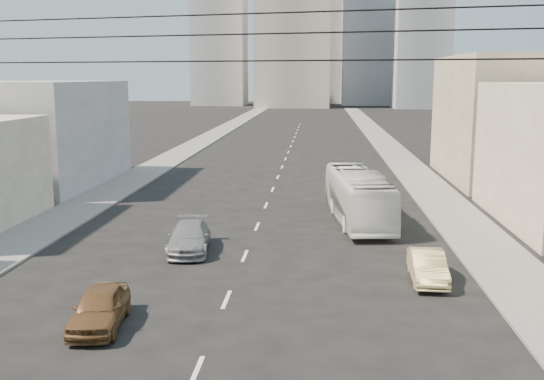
# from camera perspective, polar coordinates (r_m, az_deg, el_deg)

# --- Properties ---
(sidewalk_left) EXTENTS (3.50, 180.00, 0.12)m
(sidewalk_left) POSITION_cam_1_polar(r_m,az_deg,el_deg) (80.75, -6.63, 4.17)
(sidewalk_left) COLOR slate
(sidewalk_left) RESTS_ON ground
(sidewalk_right) EXTENTS (3.50, 180.00, 0.12)m
(sidewalk_right) POSITION_cam_1_polar(r_m,az_deg,el_deg) (79.74, 10.24, 4.01)
(sidewalk_right) COLOR slate
(sidewalk_right) RESTS_ON ground
(lane_dashes) EXTENTS (0.15, 104.00, 0.01)m
(lane_dashes) POSITION_cam_1_polar(r_m,az_deg,el_deg) (62.53, 1.06, 2.46)
(lane_dashes) COLOR silver
(lane_dashes) RESTS_ON ground
(city_bus) EXTENTS (3.69, 10.99, 3.00)m
(city_bus) POSITION_cam_1_polar(r_m,az_deg,el_deg) (37.32, 7.71, -0.55)
(city_bus) COLOR silver
(city_bus) RESTS_ON ground
(sedan_brown) EXTENTS (1.99, 4.08, 1.34)m
(sedan_brown) POSITION_cam_1_polar(r_m,az_deg,el_deg) (22.57, -15.19, -10.16)
(sedan_brown) COLOR brown
(sedan_brown) RESTS_ON ground
(sedan_tan) EXTENTS (1.47, 3.89, 1.27)m
(sedan_tan) POSITION_cam_1_polar(r_m,az_deg,el_deg) (27.17, 13.78, -6.69)
(sedan_tan) COLOR tan
(sedan_tan) RESTS_ON ground
(sedan_grey) EXTENTS (2.44, 4.88, 1.36)m
(sedan_grey) POSITION_cam_1_polar(r_m,az_deg,el_deg) (31.09, -7.43, -4.25)
(sedan_grey) COLOR gray
(sedan_grey) RESTS_ON ground
(overhead_wires) EXTENTS (23.01, 5.02, 0.72)m
(overhead_wires) POSITION_cam_1_polar(r_m,az_deg,el_deg) (10.94, -14.45, 12.98)
(overhead_wires) COLOR black
(overhead_wires) RESTS_ON ground
(bldg_right_far) EXTENTS (12.00, 16.00, 10.00)m
(bldg_right_far) POSITION_cam_1_polar(r_m,az_deg,el_deg) (55.51, 21.73, 5.95)
(bldg_right_far) COLOR gray
(bldg_right_far) RESTS_ON ground
(bldg_left_far) EXTENTS (12.00, 16.00, 8.00)m
(bldg_left_far) POSITION_cam_1_polar(r_m,az_deg,el_deg) (53.26, -21.35, 4.75)
(bldg_left_far) COLOR gray
(bldg_left_far) RESTS_ON ground
(midrise_ne) EXTENTS (16.00, 16.00, 40.00)m
(midrise_ne) POSITION_cam_1_polar(r_m,az_deg,el_deg) (194.76, 8.77, 13.46)
(midrise_ne) COLOR #919399
(midrise_ne) RESTS_ON ground
(midrise_nw) EXTENTS (15.00, 15.00, 34.00)m
(midrise_nw) POSITION_cam_1_polar(r_m,az_deg,el_deg) (191.35, -4.72, 12.70)
(midrise_nw) COLOR #919399
(midrise_nw) RESTS_ON ground
(midrise_back) EXTENTS (18.00, 18.00, 44.00)m
(midrise_back) POSITION_cam_1_polar(r_m,az_deg,el_deg) (209.33, 5.09, 13.84)
(midrise_back) COLOR gray
(midrise_back) RESTS_ON ground
(midrise_east) EXTENTS (14.00, 14.00, 28.00)m
(midrise_east) POSITION_cam_1_polar(r_m,az_deg,el_deg) (175.98, 13.21, 11.72)
(midrise_east) COLOR #919399
(midrise_east) RESTS_ON ground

